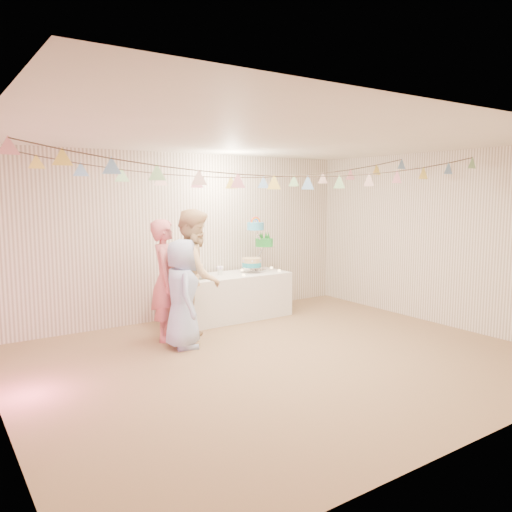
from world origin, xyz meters
TOP-DOWN VIEW (x-y plane):
  - floor at (0.00, 0.00)m, footprint 6.00×6.00m
  - ceiling at (0.00, 0.00)m, footprint 6.00×6.00m
  - back_wall at (0.00, 2.50)m, footprint 6.00×6.00m
  - front_wall at (0.00, -2.50)m, footprint 6.00×6.00m
  - right_wall at (3.00, 0.00)m, footprint 5.00×5.00m
  - table at (0.53, 2.01)m, footprint 1.88×0.75m
  - cake_stand at (1.08, 2.06)m, footprint 0.75×0.44m
  - cake_bottom at (0.93, 2.00)m, footprint 0.31×0.31m
  - cake_middle at (1.26, 2.15)m, footprint 0.27×0.27m
  - cake_top_tier at (1.02, 2.03)m, footprint 0.25×0.25m
  - platter at (-0.08, 1.96)m, footprint 0.32×0.32m
  - posy at (0.37, 2.06)m, footprint 0.13×0.13m
  - person_adult_a at (-0.78, 1.52)m, footprint 0.64×0.71m
  - person_adult_b at (-0.47, 1.26)m, footprint 1.04×1.09m
  - person_child at (-0.76, 1.07)m, footprint 0.62×0.78m
  - bunting_back at (0.00, 1.10)m, footprint 5.60×1.10m
  - bunting_front at (0.00, -0.20)m, footprint 5.60×0.90m
  - tealight_0 at (-0.27, 1.86)m, footprint 0.04×0.04m
  - tealight_1 at (0.18, 2.19)m, footprint 0.04×0.04m
  - tealight_2 at (0.63, 1.79)m, footprint 0.04×0.04m
  - tealight_3 at (0.88, 2.23)m, footprint 0.04×0.04m
  - tealight_4 at (1.35, 1.83)m, footprint 0.04×0.04m
  - tealight_5 at (1.43, 2.16)m, footprint 0.04×0.04m

SIDE VIEW (x-z plane):
  - floor at x=0.00m, z-range 0.00..0.00m
  - table at x=0.53m, z-range 0.00..0.71m
  - person_child at x=-0.76m, z-range 0.00..1.41m
  - tealight_0 at x=-0.27m, z-range 0.71..0.74m
  - tealight_1 at x=0.18m, z-range 0.71..0.74m
  - tealight_2 at x=0.63m, z-range 0.71..0.74m
  - tealight_3 at x=0.88m, z-range 0.71..0.74m
  - tealight_4 at x=1.35m, z-range 0.71..0.74m
  - tealight_5 at x=1.43m, z-range 0.71..0.74m
  - platter at x=-0.08m, z-range 0.75..0.77m
  - person_adult_a at x=-0.78m, z-range 0.00..1.64m
  - posy at x=0.37m, z-range 0.75..0.90m
  - cake_bottom at x=0.93m, z-range 0.76..0.91m
  - person_adult_b at x=-0.47m, z-range 0.00..1.78m
  - cake_middle at x=1.26m, z-range 1.00..1.22m
  - cake_stand at x=1.08m, z-range 0.75..1.58m
  - back_wall at x=0.00m, z-range 1.30..1.30m
  - front_wall at x=0.00m, z-range 1.30..1.30m
  - right_wall at x=3.00m, z-range 1.30..1.30m
  - cake_top_tier at x=1.02m, z-range 1.28..1.47m
  - bunting_front at x=0.00m, z-range 2.14..2.50m
  - bunting_back at x=0.00m, z-range 2.15..2.55m
  - ceiling at x=0.00m, z-range 2.60..2.60m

